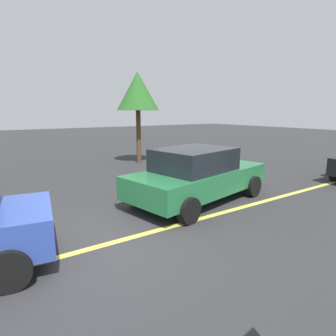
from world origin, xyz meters
name	(u,v)px	position (x,y,z in m)	size (l,w,h in m)	color
ground_plane	(97,247)	(0.00, 0.00, 0.00)	(80.00, 80.00, 0.00)	#2D2D30
lane_marking_centre	(213,215)	(3.00, 0.00, 0.01)	(28.00, 0.16, 0.01)	#E0D14C
car_green_crossing	(197,175)	(3.42, 1.13, 0.79)	(4.70, 2.75, 1.56)	#236B3D
tree_left_verge	(138,92)	(4.95, 7.58, 3.50)	(2.06, 2.06, 4.45)	#513823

